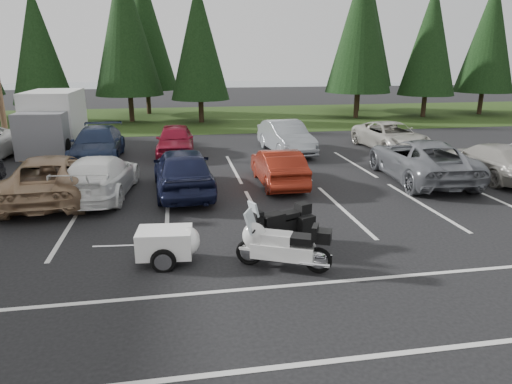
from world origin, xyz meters
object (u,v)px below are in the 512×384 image
(box_truck, at_px, (51,122))
(car_near_6, at_px, (421,160))
(touring_motorcycle, at_px, (283,241))
(car_far_1, at_px, (97,144))
(car_far_4, at_px, (391,136))
(cargo_trailer, at_px, (165,246))
(car_near_4, at_px, (183,170))
(car_near_7, at_px, (490,161))
(adventure_motorcycle, at_px, (278,223))
(car_far_2, at_px, (175,140))
(car_far_3, at_px, (286,137))
(car_near_5, at_px, (278,167))
(car_near_2, at_px, (52,177))
(car_near_3, at_px, (100,176))

(box_truck, height_order, car_near_6, box_truck)
(touring_motorcycle, bearing_deg, car_far_1, 140.04)
(car_far_4, xyz_separation_m, cargo_trailer, (-11.09, -11.60, -0.28))
(car_near_4, distance_m, cargo_trailer, 5.67)
(car_near_7, height_order, adventure_motorcycle, adventure_motorcycle)
(box_truck, height_order, car_far_1, box_truck)
(car_far_4, bearing_deg, car_far_2, 172.76)
(car_near_4, distance_m, car_near_6, 9.02)
(box_truck, height_order, adventure_motorcycle, box_truck)
(car_far_1, height_order, cargo_trailer, car_far_1)
(car_far_4, bearing_deg, car_near_6, -109.31)
(car_far_1, distance_m, car_far_4, 14.31)
(car_far_2, xyz_separation_m, car_far_3, (5.39, -0.31, 0.05))
(car_far_1, bearing_deg, cargo_trailer, -75.08)
(car_near_4, relative_size, car_near_5, 1.18)
(cargo_trailer, bearing_deg, adventure_motorcycle, 10.56)
(car_near_2, xyz_separation_m, car_near_6, (13.32, 0.21, 0.04))
(car_far_1, relative_size, car_far_3, 1.10)
(car_far_3, distance_m, touring_motorcycle, 13.03)
(car_far_2, height_order, touring_motorcycle, car_far_2)
(car_far_2, height_order, cargo_trailer, car_far_2)
(box_truck, distance_m, touring_motorcycle, 17.39)
(car_far_3, xyz_separation_m, car_far_4, (5.42, -0.26, -0.08))
(car_far_2, distance_m, car_far_4, 10.82)
(car_near_2, bearing_deg, box_truck, -80.07)
(car_near_5, bearing_deg, cargo_trailer, 56.45)
(car_near_3, distance_m, car_near_5, 6.27)
(car_near_4, xyz_separation_m, car_far_1, (-3.74, 5.96, -0.07))
(car_far_1, bearing_deg, car_far_3, 1.21)
(cargo_trailer, bearing_deg, car_near_7, 29.78)
(car_far_3, height_order, touring_motorcycle, car_far_3)
(car_near_4, height_order, car_far_1, car_near_4)
(car_near_4, relative_size, car_far_2, 1.12)
(car_far_3, bearing_deg, box_truck, 161.76)
(touring_motorcycle, height_order, adventure_motorcycle, adventure_motorcycle)
(car_near_7, xyz_separation_m, car_far_1, (-15.58, 5.92, 0.06))
(car_near_2, relative_size, car_near_3, 1.11)
(car_near_5, bearing_deg, car_near_4, 7.93)
(car_near_7, distance_m, car_far_1, 16.67)
(box_truck, bearing_deg, car_near_3, -67.69)
(car_far_2, bearing_deg, adventure_motorcycle, -76.37)
(car_far_3, bearing_deg, car_near_6, -62.81)
(car_near_2, bearing_deg, car_near_3, 177.37)
(car_near_3, bearing_deg, car_far_1, -75.14)
(car_near_2, height_order, adventure_motorcycle, car_near_2)
(touring_motorcycle, bearing_deg, box_truck, 143.88)
(car_far_3, bearing_deg, car_near_2, -152.51)
(box_truck, distance_m, adventure_motorcycle, 16.53)
(car_near_5, relative_size, car_far_3, 0.86)
(car_near_2, distance_m, touring_motorcycle, 9.07)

